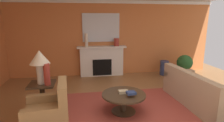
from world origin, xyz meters
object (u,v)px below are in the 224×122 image
(side_table, at_px, (43,96))
(vase_tall_corner, at_px, (164,68))
(sofa, at_px, (199,93))
(fireplace, at_px, (102,62))
(vase_mantel_right, at_px, (116,42))
(mantel_mirror, at_px, (101,28))
(vase_mantel_left, at_px, (86,40))
(coffee_table, at_px, (124,98))
(table_lamp, at_px, (40,61))
(armchair_near_window, at_px, (49,114))
(vase_on_side_table, at_px, (47,74))
(potted_plant, at_px, (185,64))

(side_table, bearing_deg, vase_tall_corner, 30.18)
(side_table, distance_m, vase_tall_corner, 4.63)
(sofa, bearing_deg, fireplace, 127.05)
(sofa, height_order, vase_mantel_right, vase_mantel_right)
(mantel_mirror, distance_m, vase_mantel_left, 0.72)
(coffee_table, bearing_deg, vase_mantel_left, 104.43)
(mantel_mirror, distance_m, vase_tall_corner, 2.85)
(table_lamp, bearing_deg, vase_tall_corner, 30.18)
(sofa, relative_size, vase_mantel_left, 4.58)
(mantel_mirror, height_order, coffee_table, mantel_mirror)
(sofa, bearing_deg, vase_mantel_left, 134.02)
(armchair_near_window, height_order, vase_on_side_table, vase_on_side_table)
(armchair_near_window, xyz_separation_m, coffee_table, (1.57, 0.43, 0.03))
(fireplace, xyz_separation_m, side_table, (-1.63, -2.63, -0.14))
(table_lamp, bearing_deg, potted_plant, 22.90)
(fireplace, distance_m, table_lamp, 3.17)
(armchair_near_window, bearing_deg, vase_tall_corner, 39.18)
(mantel_mirror, height_order, potted_plant, mantel_mirror)
(coffee_table, relative_size, potted_plant, 1.20)
(side_table, bearing_deg, fireplace, 58.15)
(vase_tall_corner, bearing_deg, sofa, -95.36)
(fireplace, bearing_deg, vase_tall_corner, -7.20)
(table_lamp, distance_m, vase_tall_corner, 4.73)
(coffee_table, height_order, vase_mantel_left, vase_mantel_left)
(coffee_table, xyz_separation_m, potted_plant, (2.78, 2.24, 0.16))
(vase_on_side_table, bearing_deg, coffee_table, -6.07)
(vase_tall_corner, xyz_separation_m, vase_on_side_table, (-3.85, -2.45, 0.66))
(side_table, bearing_deg, sofa, -3.03)
(fireplace, height_order, vase_mantel_left, vase_mantel_left)
(fireplace, distance_m, vase_on_side_table, 3.15)
(side_table, bearing_deg, vase_mantel_left, 67.23)
(side_table, height_order, vase_tall_corner, side_table)
(vase_tall_corner, bearing_deg, vase_on_side_table, -147.57)
(vase_mantel_left, relative_size, vase_on_side_table, 0.99)
(fireplace, bearing_deg, side_table, -121.85)
(table_lamp, distance_m, vase_mantel_left, 2.80)
(sofa, height_order, coffee_table, sofa)
(fireplace, height_order, vase_mantel_right, vase_mantel_right)
(mantel_mirror, relative_size, sofa, 0.63)
(mantel_mirror, xyz_separation_m, vase_mantel_right, (0.55, -0.17, -0.52))
(table_lamp, bearing_deg, sofa, -3.03)
(potted_plant, bearing_deg, vase_mantel_left, 169.79)
(vase_mantel_right, bearing_deg, fireplace, 174.89)
(armchair_near_window, relative_size, table_lamp, 1.27)
(mantel_mirror, relative_size, vase_mantel_left, 2.89)
(mantel_mirror, distance_m, potted_plant, 3.34)
(mantel_mirror, xyz_separation_m, table_lamp, (-1.63, -2.75, -0.57))
(mantel_mirror, xyz_separation_m, armchair_near_window, (-1.38, -3.48, -1.49))
(table_lamp, height_order, vase_mantel_right, table_lamp)
(table_lamp, height_order, vase_tall_corner, table_lamp)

